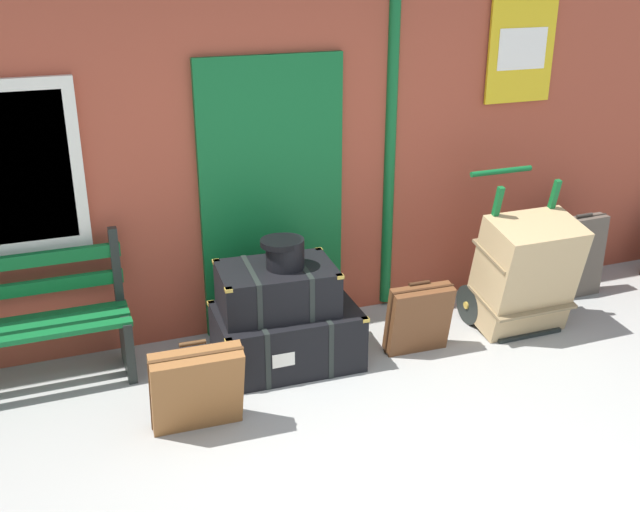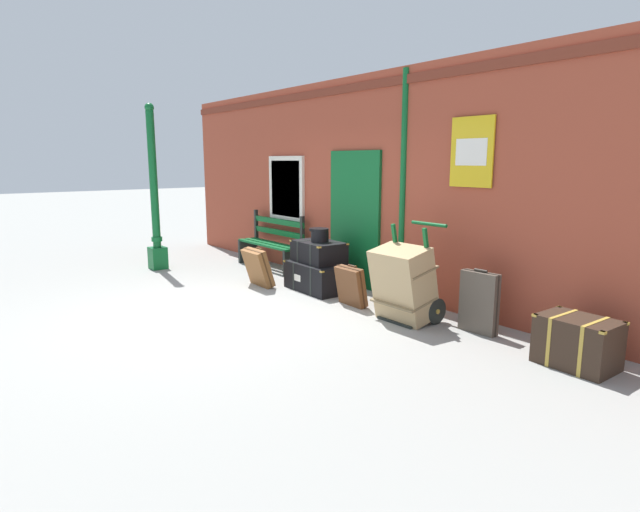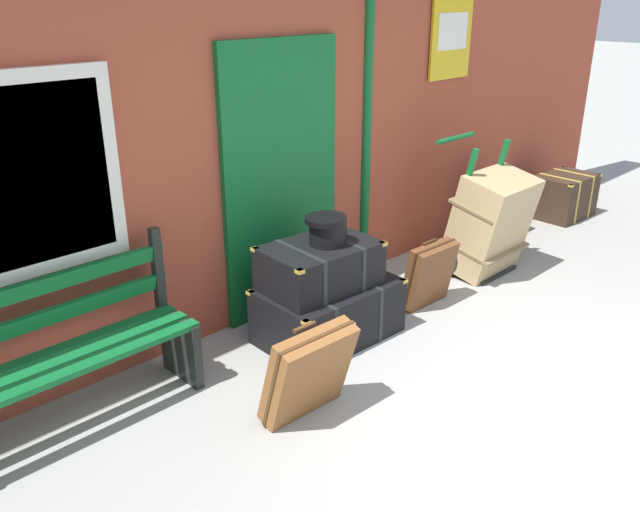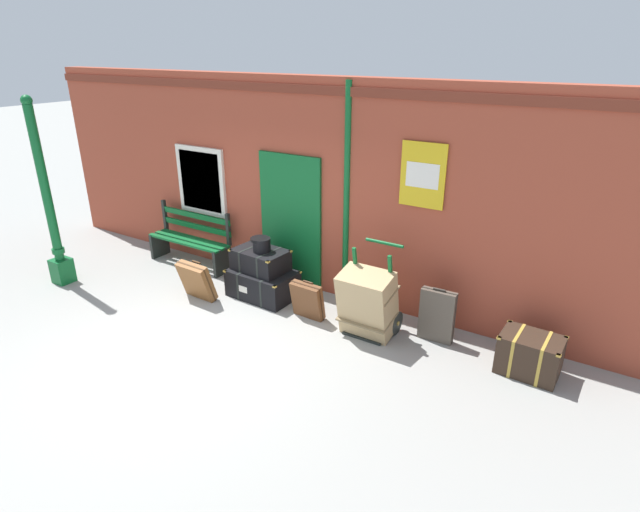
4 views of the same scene
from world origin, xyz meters
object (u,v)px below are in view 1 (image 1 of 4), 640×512
steamer_trunk_base (287,336)px  steamer_trunk_middle (277,288)px  suitcase_brown (419,319)px  platform_bench (6,329)px  porters_trolley (509,289)px  round_hatbox (284,251)px  large_brown_trunk (525,274)px  suitcase_umber (579,257)px  suitcase_oxblood (197,389)px

steamer_trunk_base → steamer_trunk_middle: 0.38m
suitcase_brown → steamer_trunk_middle: bearing=166.8°
platform_bench → steamer_trunk_middle: 1.82m
porters_trolley → round_hatbox: bearing=179.8°
large_brown_trunk → suitcase_umber: large_brown_trunk is taller
steamer_trunk_base → steamer_trunk_middle: (-0.05, 0.04, 0.37)m
steamer_trunk_middle → suitcase_umber: steamer_trunk_middle is taller
steamer_trunk_base → suitcase_brown: (0.95, -0.20, 0.06)m
large_brown_trunk → platform_bench: bearing=172.1°
round_hatbox → suitcase_umber: round_hatbox is taller
steamer_trunk_base → steamer_trunk_middle: bearing=147.2°
steamer_trunk_middle → suitcase_brown: size_ratio=1.51×
suitcase_brown → steamer_trunk_base: bearing=168.1°
steamer_trunk_middle → suitcase_umber: (2.74, 0.17, -0.22)m
porters_trolley → suitcase_umber: (0.82, 0.20, 0.08)m
steamer_trunk_base → round_hatbox: round_hatbox is taller
steamer_trunk_middle → suitcase_umber: 2.76m
round_hatbox → suitcase_umber: size_ratio=0.41×
large_brown_trunk → suitcase_brown: 0.94m
platform_bench → large_brown_trunk: size_ratio=1.68×
steamer_trunk_middle → porters_trolley: porters_trolley is taller
round_hatbox → large_brown_trunk: 1.92m
porters_trolley → large_brown_trunk: 0.27m
suitcase_umber → suitcase_brown: (-1.74, -0.41, -0.08)m
platform_bench → suitcase_umber: size_ratio=2.14×
suitcase_umber → suitcase_brown: 1.79m
round_hatbox → large_brown_trunk: large_brown_trunk is taller
round_hatbox → suitcase_brown: 1.14m
steamer_trunk_middle → suitcase_umber: size_ratio=1.13×
steamer_trunk_base → large_brown_trunk: large_brown_trunk is taller
round_hatbox → suitcase_umber: (2.69, 0.19, -0.50)m
porters_trolley → suitcase_brown: bearing=-167.3°
large_brown_trunk → suitcase_brown: size_ratio=1.69×
round_hatbox → steamer_trunk_base: bearing=-76.2°
steamer_trunk_base → suitcase_brown: size_ratio=1.84×
porters_trolley → suitcase_umber: 0.85m
large_brown_trunk → round_hatbox: bearing=174.5°
suitcase_umber → suitcase_oxblood: bearing=-166.8°
steamer_trunk_base → round_hatbox: (-0.00, 0.01, 0.65)m
suitcase_umber → large_brown_trunk: bearing=-155.3°
large_brown_trunk → suitcase_oxblood: bearing=-170.6°
suitcase_oxblood → steamer_trunk_base: bearing=37.9°
suitcase_umber → platform_bench: bearing=178.2°
suitcase_umber → suitcase_oxblood: size_ratio=1.22×
suitcase_brown → round_hatbox: bearing=167.5°
platform_bench → round_hatbox: 1.92m
large_brown_trunk → suitcase_brown: large_brown_trunk is taller
suitcase_oxblood → suitcase_umber: bearing=13.2°
steamer_trunk_base → steamer_trunk_middle: steamer_trunk_middle is taller
porters_trolley → suitcase_umber: bearing=13.8°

